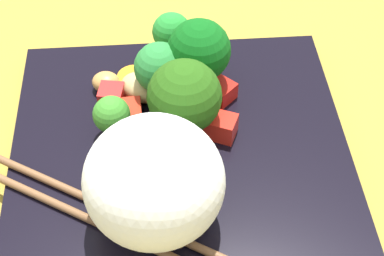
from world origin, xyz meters
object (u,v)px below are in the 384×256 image
(rice_mound, at_px, (154,181))
(carrot_slice_1, at_px, (159,80))
(broccoli_floret_2, at_px, (184,97))
(chopstick_pair, at_px, (103,215))
(square_plate, at_px, (180,156))

(rice_mound, height_order, carrot_slice_1, rice_mound)
(rice_mound, relative_size, broccoli_floret_2, 1.37)
(broccoli_floret_2, relative_size, chopstick_pair, 0.36)
(rice_mound, bearing_deg, carrot_slice_1, -3.23)
(carrot_slice_1, relative_size, chopstick_pair, 0.14)
(square_plate, bearing_deg, broccoli_floret_2, -15.09)
(rice_mound, bearing_deg, chopstick_pair, 83.13)
(rice_mound, relative_size, carrot_slice_1, 3.60)
(rice_mound, height_order, broccoli_floret_2, rice_mound)
(square_plate, bearing_deg, carrot_slice_1, 9.59)
(square_plate, height_order, rice_mound, rice_mound)
(carrot_slice_1, bearing_deg, square_plate, -170.41)
(broccoli_floret_2, bearing_deg, chopstick_pair, 140.40)
(broccoli_floret_2, height_order, carrot_slice_1, broccoli_floret_2)
(square_plate, distance_m, carrot_slice_1, 0.08)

